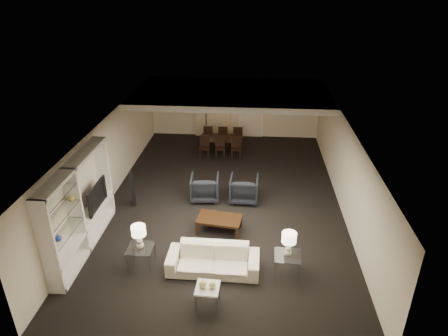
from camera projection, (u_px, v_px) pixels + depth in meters
name	position (u px, v px, depth m)	size (l,w,h in m)	color
floor	(224.00, 200.00, 12.31)	(11.00, 11.00, 0.00)	black
ceiling	(224.00, 123.00, 11.22)	(7.00, 11.00, 0.02)	silver
wall_back	(234.00, 108.00, 16.70)	(7.00, 0.02, 2.50)	beige
wall_front	(199.00, 300.00, 6.84)	(7.00, 0.02, 2.50)	beige
wall_left	(108.00, 160.00, 12.02)	(0.02, 11.00, 2.50)	beige
wall_right	(345.00, 168.00, 11.52)	(0.02, 11.00, 2.50)	beige
ceiling_soffit	(232.00, 93.00, 14.40)	(7.00, 4.00, 0.20)	silver
curtains	(213.00, 109.00, 16.71)	(1.50, 0.12, 2.40)	beige
door	(251.00, 113.00, 16.71)	(0.90, 0.05, 2.10)	silver
painting	(285.00, 102.00, 16.38)	(0.95, 0.04, 0.65)	#142D38
media_unit	(80.00, 207.00, 9.71)	(0.38, 3.40, 2.35)	white
pendant_light	(240.00, 106.00, 14.59)	(0.52, 0.52, 0.24)	#D8591E
sofa	(213.00, 260.00, 9.26)	(2.13, 0.83, 0.62)	beige
coffee_table	(219.00, 225.00, 10.74)	(1.17, 0.68, 0.42)	black
armchair_left	(205.00, 187.00, 12.22)	(0.85, 0.87, 0.79)	black
armchair_right	(244.00, 189.00, 12.13)	(0.85, 0.87, 0.79)	black
side_table_left	(141.00, 257.00, 9.39)	(0.59, 0.59, 0.55)	white
side_table_right	(287.00, 265.00, 9.15)	(0.59, 0.59, 0.55)	silver
table_lamp_left	(139.00, 237.00, 9.14)	(0.33, 0.33, 0.60)	beige
table_lamp_right	(289.00, 244.00, 8.90)	(0.33, 0.33, 0.60)	beige
marble_table	(208.00, 296.00, 8.30)	(0.49, 0.49, 0.49)	silver
gold_gourd_a	(203.00, 284.00, 8.17)	(0.16, 0.16, 0.16)	#DDCC75
gold_gourd_b	(212.00, 285.00, 8.16)	(0.14, 0.14, 0.14)	#CFBD6D
television	(93.00, 196.00, 10.38)	(0.15, 1.16, 0.67)	black
vase_blue	(58.00, 238.00, 8.63)	(0.16, 0.16, 0.16)	navy
vase_amber	(71.00, 197.00, 9.19)	(0.16, 0.16, 0.17)	#A98D38
floor_speaker	(133.00, 189.00, 11.79)	(0.12, 0.12, 1.11)	black
dining_table	(222.00, 144.00, 15.60)	(1.61, 0.90, 0.57)	black
chair_nl	(204.00, 147.00, 15.00)	(0.39, 0.39, 0.84)	black
chair_nm	(220.00, 148.00, 14.95)	(0.39, 0.39, 0.84)	black
chair_nr	(236.00, 148.00, 14.91)	(0.39, 0.39, 0.84)	black
chair_fl	(208.00, 135.00, 16.16)	(0.39, 0.39, 0.84)	black
chair_fm	(223.00, 135.00, 16.12)	(0.39, 0.39, 0.84)	black
chair_fr	(238.00, 136.00, 16.08)	(0.39, 0.39, 0.84)	black
floor_lamp	(206.00, 119.00, 16.70)	(0.24, 0.24, 1.63)	black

